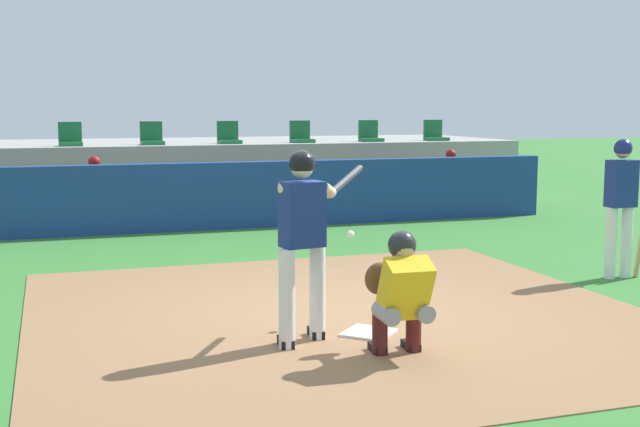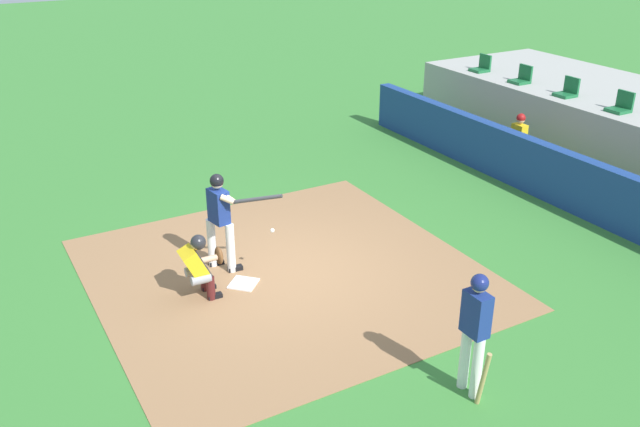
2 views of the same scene
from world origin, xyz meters
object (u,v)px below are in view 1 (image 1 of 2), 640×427
at_px(batter_at_plate, 304,234).
at_px(stadium_seat_5, 301,136).
at_px(on_deck_batter, 621,199).
at_px(stadium_seat_3, 152,138).
at_px(stadium_seat_6, 370,136).
at_px(home_plate, 369,333).
at_px(dugout_player_2, 453,180).
at_px(stadium_seat_4, 229,137).
at_px(stadium_seat_7, 435,135).
at_px(catcher_crouched, 400,289).
at_px(dugout_player_0, 96,191).
at_px(stadium_seat_2, 70,139).
at_px(dugout_player_1, 309,184).

height_order(batter_at_plate, stadium_seat_5, stadium_seat_5).
bearing_deg(on_deck_batter, stadium_seat_3, 119.21).
distance_m(batter_at_plate, stadium_seat_6, 11.31).
distance_m(home_plate, stadium_seat_5, 10.58).
bearing_deg(dugout_player_2, stadium_seat_4, 154.72).
bearing_deg(batter_at_plate, stadium_seat_7, 58.19).
relative_size(catcher_crouched, dugout_player_0, 1.28).
distance_m(on_deck_batter, stadium_seat_7, 8.86).
bearing_deg(dugout_player_2, stadium_seat_5, 142.84).
bearing_deg(dugout_player_2, batter_at_plate, -125.18).
xyz_separation_m(catcher_crouched, on_deck_batter, (4.04, 2.22, 0.41)).
relative_size(catcher_crouched, stadium_seat_2, 3.48).
bearing_deg(dugout_player_0, batter_at_plate, -80.27).
bearing_deg(stadium_seat_3, stadium_seat_7, 0.00).
bearing_deg(stadium_seat_6, stadium_seat_4, 180.00).
bearing_deg(batter_at_plate, catcher_crouched, -43.88).
bearing_deg(stadium_seat_4, on_deck_batter, -69.59).
height_order(catcher_crouched, dugout_player_0, dugout_player_0).
distance_m(catcher_crouched, stadium_seat_2, 11.22).
relative_size(on_deck_batter, dugout_player_0, 1.37).
distance_m(on_deck_batter, dugout_player_2, 6.75).
bearing_deg(batter_at_plate, dugout_player_2, 54.82).
relative_size(on_deck_batter, stadium_seat_7, 3.72).
distance_m(on_deck_batter, stadium_seat_5, 8.85).
relative_size(stadium_seat_4, stadium_seat_5, 1.00).
relative_size(batter_at_plate, stadium_seat_7, 3.76).
bearing_deg(stadium_seat_2, dugout_player_1, -24.77).
relative_size(catcher_crouched, dugout_player_1, 1.28).
height_order(home_plate, on_deck_batter, on_deck_batter).
relative_size(batter_at_plate, stadium_seat_2, 3.76).
bearing_deg(batter_at_plate, stadium_seat_4, 81.74).
relative_size(dugout_player_1, stadium_seat_2, 2.71).
bearing_deg(stadium_seat_7, stadium_seat_5, 180.00).
bearing_deg(dugout_player_1, dugout_player_0, 180.00).
relative_size(dugout_player_1, stadium_seat_7, 2.71).
xyz_separation_m(stadium_seat_6, stadium_seat_7, (1.62, 0.00, 0.00)).
height_order(stadium_seat_2, stadium_seat_3, same).
bearing_deg(home_plate, stadium_seat_6, 68.24).
bearing_deg(batter_at_plate, dugout_player_1, 72.15).
height_order(dugout_player_1, dugout_player_2, same).
relative_size(home_plate, batter_at_plate, 0.24).
bearing_deg(stadium_seat_2, home_plate, -76.53).
xyz_separation_m(home_plate, stadium_seat_5, (2.44, 10.18, 1.51)).
relative_size(dugout_player_0, stadium_seat_4, 2.71).
xyz_separation_m(stadium_seat_5, stadium_seat_6, (1.63, 0.00, 0.00)).
distance_m(home_plate, stadium_seat_7, 11.76).
bearing_deg(stadium_seat_7, dugout_player_2, -105.54).
height_order(stadium_seat_6, stadium_seat_7, same).
bearing_deg(stadium_seat_5, stadium_seat_7, 0.00).
xyz_separation_m(dugout_player_2, stadium_seat_7, (0.57, 2.03, 0.86)).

